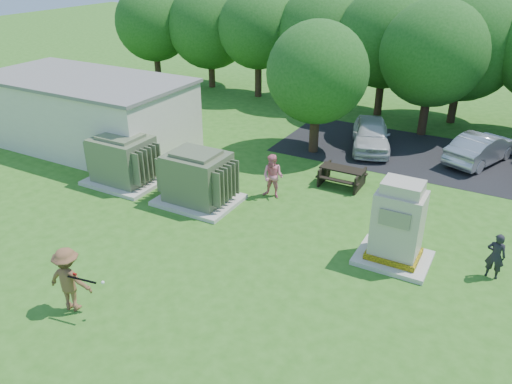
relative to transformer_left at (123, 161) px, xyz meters
The scene contains 15 objects.
ground 7.96m from the transformer_left, 34.70° to the right, with size 120.00×120.00×0.00m, color #2D6619.
service_building 5.19m from the transformer_left, 150.95° to the left, with size 10.00×5.00×3.20m, color beige.
service_building_roof 5.64m from the transformer_left, 150.95° to the left, with size 10.20×5.20×0.15m, color slate.
parking_strip 16.25m from the transformer_left, 33.69° to the left, with size 20.00×6.00×0.01m, color #232326.
transformer_left is the anchor object (origin of this frame).
transformer_right 3.70m from the transformer_left, ahead, with size 3.00×2.40×2.07m.
generator_cabinet 11.34m from the transformer_left, ahead, with size 2.23×1.82×2.72m.
picnic_table 8.99m from the transformer_left, 26.92° to the left, with size 1.79×1.34×0.77m.
batter 8.09m from the transformer_left, 57.63° to the right, with size 1.21×0.70×1.88m, color brown.
person_by_generator 14.13m from the transformer_left, ahead, with size 0.54×0.35×1.47m, color black.
person_at_picnic 6.26m from the transformer_left, 16.16° to the left, with size 0.86×0.67×1.76m, color pink.
car_white 11.66m from the transformer_left, 48.27° to the left, with size 1.71×4.24×1.45m, color silver.
car_silver_a 15.78m from the transformer_left, 36.65° to the left, with size 1.45×4.17×1.37m, color #A3A4A8.
batting_equipment 8.49m from the transformer_left, 54.21° to the right, with size 1.01×0.41×0.18m.
tree_row 16.56m from the transformer_left, 59.50° to the left, with size 41.30×13.30×7.30m.
Camera 1 is at (7.40, -9.40, 8.88)m, focal length 35.00 mm.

